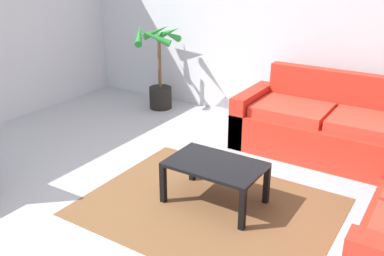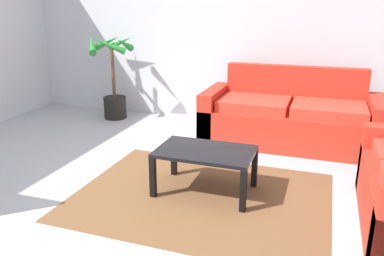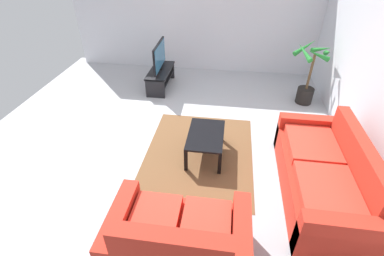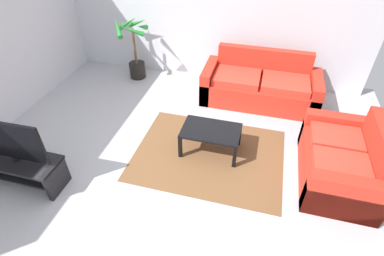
{
  "view_description": "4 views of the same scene",
  "coord_description": "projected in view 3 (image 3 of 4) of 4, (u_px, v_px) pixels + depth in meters",
  "views": [
    {
      "loc": [
        2.15,
        -2.31,
        2.12
      ],
      "look_at": [
        0.22,
        0.72,
        0.67
      ],
      "focal_mm": 39.87,
      "sensor_mm": 36.0,
      "label": 1
    },
    {
      "loc": [
        1.44,
        -2.4,
        1.63
      ],
      "look_at": [
        0.39,
        0.6,
        0.62
      ],
      "focal_mm": 36.42,
      "sensor_mm": 36.0,
      "label": 2
    },
    {
      "loc": [
        3.96,
        0.96,
        2.92
      ],
      "look_at": [
        0.45,
        0.46,
        0.47
      ],
      "focal_mm": 26.19,
      "sensor_mm": 36.0,
      "label": 3
    },
    {
      "loc": [
        1.09,
        -2.61,
        3.09
      ],
      "look_at": [
        0.25,
        0.49,
        0.53
      ],
      "focal_mm": 27.48,
      "sensor_mm": 36.0,
      "label": 4
    }
  ],
  "objects": [
    {
      "name": "coffee_table",
      "position": [
        206.0,
        137.0,
        4.32
      ],
      "size": [
        0.85,
        0.55,
        0.4
      ],
      "color": "black",
      "rests_on": "ground"
    },
    {
      "name": "potted_palm",
      "position": [
        308.0,
        79.0,
        5.63
      ],
      "size": [
        0.75,
        0.72,
        1.25
      ],
      "color": "black",
      "rests_on": "ground"
    },
    {
      "name": "couch_loveseat",
      "position": [
        179.0,
        241.0,
        2.91
      ],
      "size": [
        0.9,
        1.44,
        0.9
      ],
      "color": "red",
      "rests_on": "ground"
    },
    {
      "name": "tv_stand",
      "position": [
        161.0,
        76.0,
        6.37
      ],
      "size": [
        1.1,
        0.45,
        0.42
      ],
      "color": "black",
      "rests_on": "ground"
    },
    {
      "name": "area_rug",
      "position": [
        199.0,
        153.0,
        4.53
      ],
      "size": [
        2.2,
        1.7,
        0.01
      ],
      "primitive_type": "cube",
      "color": "brown",
      "rests_on": "ground"
    },
    {
      "name": "wall_back",
      "position": [
        378.0,
        72.0,
        3.88
      ],
      "size": [
        6.0,
        0.06,
        2.7
      ],
      "primitive_type": "cube",
      "color": "silver",
      "rests_on": "ground"
    },
    {
      "name": "ground_plane",
      "position": [
        170.0,
        133.0,
        5.0
      ],
      "size": [
        6.6,
        6.6,
        0.0
      ],
      "primitive_type": "plane",
      "color": "#B2B2B7"
    },
    {
      "name": "couch_main",
      "position": [
        322.0,
        176.0,
        3.69
      ],
      "size": [
        2.08,
        0.9,
        0.9
      ],
      "color": "red",
      "rests_on": "ground"
    },
    {
      "name": "wall_left",
      "position": [
        194.0,
        15.0,
        6.67
      ],
      "size": [
        0.06,
        6.0,
        2.7
      ],
      "primitive_type": "cube",
      "color": "silver",
      "rests_on": "ground"
    },
    {
      "name": "tv",
      "position": [
        159.0,
        56.0,
        6.1
      ],
      "size": [
        1.0,
        0.1,
        0.6
      ],
      "color": "black",
      "rests_on": "tv_stand"
    }
  ]
}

